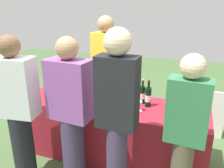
# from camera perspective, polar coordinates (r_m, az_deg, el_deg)

# --- Properties ---
(ground_plane) EXTENTS (12.00, 12.00, 0.00)m
(ground_plane) POSITION_cam_1_polar(r_m,az_deg,el_deg) (3.24, 0.00, -16.84)
(ground_plane) COLOR #476638
(tasting_table) EXTENTS (2.31, 0.74, 0.74)m
(tasting_table) POSITION_cam_1_polar(r_m,az_deg,el_deg) (3.04, 0.00, -11.15)
(tasting_table) COLOR maroon
(tasting_table) RESTS_ON ground_plane
(wine_bottle_0) EXTENTS (0.07, 0.07, 0.33)m
(wine_bottle_0) POSITION_cam_1_polar(r_m,az_deg,el_deg) (3.24, -13.26, -0.07)
(wine_bottle_0) COLOR black
(wine_bottle_0) RESTS_ON tasting_table
(wine_bottle_1) EXTENTS (0.07, 0.07, 0.32)m
(wine_bottle_1) POSITION_cam_1_polar(r_m,az_deg,el_deg) (3.11, -7.08, -0.64)
(wine_bottle_1) COLOR black
(wine_bottle_1) RESTS_ON tasting_table
(wine_bottle_2) EXTENTS (0.07, 0.07, 0.30)m
(wine_bottle_2) POSITION_cam_1_polar(r_m,az_deg,el_deg) (2.94, 1.89, -1.76)
(wine_bottle_2) COLOR black
(wine_bottle_2) RESTS_ON tasting_table
(wine_bottle_3) EXTENTS (0.07, 0.07, 0.31)m
(wine_bottle_3) POSITION_cam_1_polar(r_m,az_deg,el_deg) (2.85, 7.47, -2.60)
(wine_bottle_3) COLOR black
(wine_bottle_3) RESTS_ON tasting_table
(wine_bottle_4) EXTENTS (0.07, 0.07, 0.33)m
(wine_bottle_4) POSITION_cam_1_polar(r_m,az_deg,el_deg) (2.77, 8.87, -3.14)
(wine_bottle_4) COLOR black
(wine_bottle_4) RESTS_ON tasting_table
(wine_bottle_5) EXTENTS (0.07, 0.07, 0.33)m
(wine_bottle_5) POSITION_cam_1_polar(r_m,az_deg,el_deg) (2.77, 13.89, -3.47)
(wine_bottle_5) COLOR black
(wine_bottle_5) RESTS_ON tasting_table
(wine_bottle_6) EXTENTS (0.08, 0.08, 0.29)m
(wine_bottle_6) POSITION_cam_1_polar(r_m,az_deg,el_deg) (2.85, 16.61, -3.46)
(wine_bottle_6) COLOR black
(wine_bottle_6) RESTS_ON tasting_table
(wine_glass_0) EXTENTS (0.07, 0.07, 0.13)m
(wine_glass_0) POSITION_cam_1_polar(r_m,az_deg,el_deg) (2.99, -13.28, -2.28)
(wine_glass_0) COLOR silver
(wine_glass_0) RESTS_ON tasting_table
(wine_glass_1) EXTENTS (0.07, 0.07, 0.13)m
(wine_glass_1) POSITION_cam_1_polar(r_m,az_deg,el_deg) (2.98, -9.40, -2.17)
(wine_glass_1) COLOR silver
(wine_glass_1) RESTS_ON tasting_table
(wine_glass_2) EXTENTS (0.07, 0.07, 0.13)m
(wine_glass_2) POSITION_cam_1_polar(r_m,az_deg,el_deg) (2.66, 1.08, -4.60)
(wine_glass_2) COLOR silver
(wine_glass_2) RESTS_ON tasting_table
(wine_glass_3) EXTENTS (0.07, 0.07, 0.15)m
(wine_glass_3) POSITION_cam_1_polar(r_m,az_deg,el_deg) (2.60, 3.90, -4.81)
(wine_glass_3) COLOR silver
(wine_glass_3) RESTS_ON tasting_table
(wine_glass_4) EXTENTS (0.06, 0.06, 0.13)m
(wine_glass_4) POSITION_cam_1_polar(r_m,az_deg,el_deg) (2.66, 6.88, -4.65)
(wine_glass_4) COLOR silver
(wine_glass_4) RESTS_ON tasting_table
(wine_glass_5) EXTENTS (0.06, 0.06, 0.13)m
(wine_glass_5) POSITION_cam_1_polar(r_m,az_deg,el_deg) (2.61, 16.05, -5.77)
(wine_glass_5) COLOR silver
(wine_glass_5) RESTS_ON tasting_table
(server_pouring) EXTENTS (0.41, 0.24, 1.76)m
(server_pouring) POSITION_cam_1_polar(r_m,az_deg,el_deg) (3.42, -1.47, 3.16)
(server_pouring) COLOR #3F3351
(server_pouring) RESTS_ON ground_plane
(guest_0) EXTENTS (0.45, 0.29, 1.64)m
(guest_0) POSITION_cam_1_polar(r_m,az_deg,el_deg) (2.60, -22.18, -5.61)
(guest_0) COLOR black
(guest_0) RESTS_ON ground_plane
(guest_1) EXTENTS (0.45, 0.27, 1.63)m
(guest_1) POSITION_cam_1_polar(r_m,az_deg,el_deg) (2.40, -10.05, -6.70)
(guest_1) COLOR #3F3351
(guest_1) RESTS_ON ground_plane
(guest_2) EXTENTS (0.36, 0.23, 1.74)m
(guest_2) POSITION_cam_1_polar(r_m,az_deg,el_deg) (2.08, 1.26, -7.69)
(guest_2) COLOR #3F3351
(guest_2) RESTS_ON ground_plane
(guest_3) EXTENTS (0.37, 0.22, 1.54)m
(guest_3) POSITION_cam_1_polar(r_m,az_deg,el_deg) (2.16, 17.59, -11.26)
(guest_3) COLOR brown
(guest_3) RESTS_ON ground_plane
(menu_board) EXTENTS (0.61, 0.06, 0.73)m
(menu_board) POSITION_cam_1_polar(r_m,az_deg,el_deg) (3.71, 21.33, -6.82)
(menu_board) COLOR white
(menu_board) RESTS_ON ground_plane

